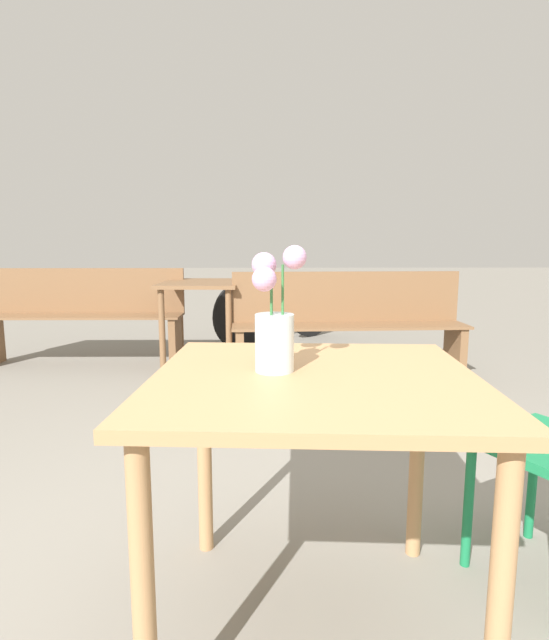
{
  "coord_description": "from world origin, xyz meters",
  "views": [
    {
      "loc": [
        -0.13,
        -1.27,
        1.08
      ],
      "look_at": [
        -0.11,
        0.04,
        0.88
      ],
      "focal_mm": 28.0,
      "sensor_mm": 36.0,
      "label": 1
    }
  ],
  "objects_px": {
    "table_front": "(314,414)",
    "bench_middle": "(85,312)",
    "table_back": "(202,297)",
    "bicycle": "(279,309)",
    "flower_vase": "(274,327)",
    "bench_near": "(348,320)"
  },
  "relations": [
    {
      "from": "bench_near",
      "to": "table_back",
      "type": "bearing_deg",
      "value": 162.74
    },
    {
      "from": "table_front",
      "to": "bench_near",
      "type": "relative_size",
      "value": 0.49
    },
    {
      "from": "bench_near",
      "to": "bench_middle",
      "type": "relative_size",
      "value": 1.05
    },
    {
      "from": "table_front",
      "to": "table_back",
      "type": "xyz_separation_m",
      "value": [
        -0.67,
        2.98,
        -0.01
      ]
    },
    {
      "from": "table_front",
      "to": "bench_middle",
      "type": "height_order",
      "value": "bench_middle"
    },
    {
      "from": "table_back",
      "to": "bicycle",
      "type": "relative_size",
      "value": 0.64
    },
    {
      "from": "table_front",
      "to": "flower_vase",
      "type": "relative_size",
      "value": 2.67
    },
    {
      "from": "bench_near",
      "to": "bicycle",
      "type": "height_order",
      "value": "bench_near"
    },
    {
      "from": "bench_middle",
      "to": "bicycle",
      "type": "bearing_deg",
      "value": 27.54
    },
    {
      "from": "bench_middle",
      "to": "table_back",
      "type": "relative_size",
      "value": 2.06
    },
    {
      "from": "flower_vase",
      "to": "bench_near",
      "type": "xyz_separation_m",
      "value": [
        0.63,
        2.57,
        -0.39
      ]
    },
    {
      "from": "table_front",
      "to": "flower_vase",
      "type": "distance_m",
      "value": 0.26
    },
    {
      "from": "bench_middle",
      "to": "table_back",
      "type": "bearing_deg",
      "value": -10.12
    },
    {
      "from": "flower_vase",
      "to": "bench_middle",
      "type": "distance_m",
      "value": 3.55
    },
    {
      "from": "bench_middle",
      "to": "table_front",
      "type": "bearing_deg",
      "value": -61.27
    },
    {
      "from": "bicycle",
      "to": "bench_near",
      "type": "bearing_deg",
      "value": -71.19
    },
    {
      "from": "table_front",
      "to": "flower_vase",
      "type": "bearing_deg",
      "value": 159.01
    },
    {
      "from": "flower_vase",
      "to": "bicycle",
      "type": "bearing_deg",
      "value": 88.21
    },
    {
      "from": "flower_vase",
      "to": "bicycle",
      "type": "xyz_separation_m",
      "value": [
        0.13,
        4.05,
        -0.5
      ]
    },
    {
      "from": "bench_middle",
      "to": "bicycle",
      "type": "relative_size",
      "value": 1.31
    },
    {
      "from": "bench_middle",
      "to": "table_back",
      "type": "distance_m",
      "value": 1.1
    },
    {
      "from": "table_front",
      "to": "bench_middle",
      "type": "xyz_separation_m",
      "value": [
        -1.74,
        3.17,
        -0.16
      ]
    }
  ]
}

